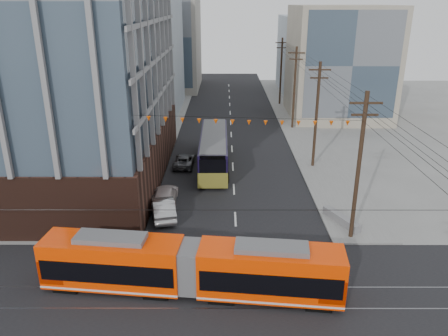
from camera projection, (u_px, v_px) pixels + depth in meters
The scene contains 11 objects.
bg_bldg_nw_near at pixel (121, 53), 67.60m from camera, with size 18.00×16.00×18.00m, color #8C99A5.
bg_bldg_ne_near at pixel (339, 63), 64.18m from camera, with size 14.00×14.00×16.00m, color gray.
bg_bldg_nw_far at pixel (158, 36), 85.92m from camera, with size 16.00×18.00×20.00m, color gray.
bg_bldg_ne_far at pixel (323, 54), 83.21m from camera, with size 16.00×16.00×14.00m, color #8C99A5.
utility_pole_far at pixel (281, 72), 72.55m from camera, with size 0.30×0.30×11.00m, color black.
streetcar at pixel (190, 268), 25.88m from camera, with size 17.86×2.51×3.44m, color #FF3600, non-canonical shape.
city_bus at pixel (214, 150), 45.84m from camera, with size 2.82×13.00×3.68m, color black, non-canonical shape.
parked_car_silver at pixel (163, 207), 35.55m from camera, with size 1.73×4.97×1.64m, color #A2A3A5.
parked_car_white at pixel (165, 195), 37.91m from camera, with size 2.02×4.97×1.44m, color #BEB0AF.
parked_car_grey at pixel (184, 160), 46.53m from camera, with size 2.07×4.49×1.25m, color #535559.
jersey_barrier at pixel (341, 220), 34.35m from camera, with size 0.89×3.94×0.79m, color gray.
Camera 1 is at (-0.88, -17.49, 16.50)m, focal length 35.00 mm.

